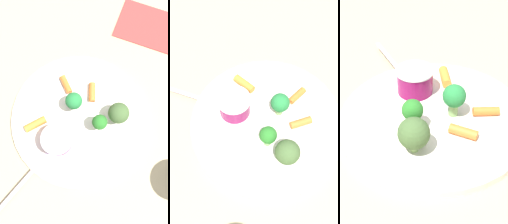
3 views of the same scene
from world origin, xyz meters
The scene contains 11 objects.
ground_plane centered at (0.00, 0.00, 0.00)m, with size 2.40×2.40×0.00m, color tan.
plate centered at (0.00, 0.00, 0.01)m, with size 0.27×0.27×0.01m, color silver.
sauce_cup centered at (0.04, 0.05, 0.03)m, with size 0.06×0.06×0.04m.
broccoli_floret_0 centered at (-0.08, 0.00, 0.04)m, with size 0.04×0.04×0.05m.
broccoli_floret_1 centered at (0.01, -0.03, 0.04)m, with size 0.03×0.03×0.05m.
broccoli_floret_2 centered at (-0.04, 0.02, 0.04)m, with size 0.03×0.03×0.05m.
carrot_stick_0 centered at (0.02, -0.07, 0.02)m, with size 0.01×0.01×0.04m, color orange.
carrot_stick_1 centered at (-0.03, -0.05, 0.02)m, with size 0.01×0.01×0.04m, color orange.
carrot_stick_2 centered at (0.09, 0.01, 0.02)m, with size 0.02×0.02×0.04m, color orange.
fork centered at (0.10, 0.11, 0.01)m, with size 0.12×0.13×0.00m.
napkin centered at (-0.18, -0.20, 0.00)m, with size 0.17×0.10×0.00m, color #B63633.
Camera 1 is at (-0.01, 0.11, 0.49)m, focal length 39.30 mm.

